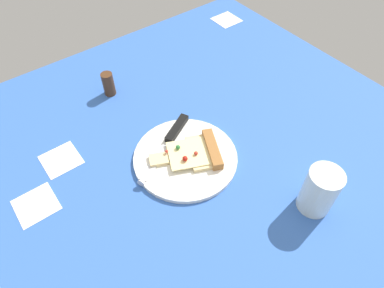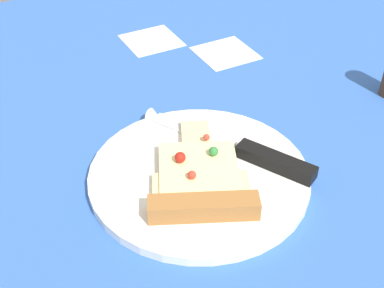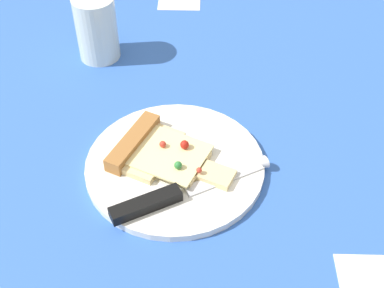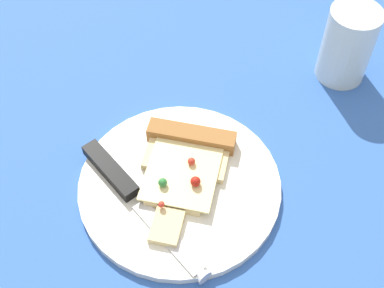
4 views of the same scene
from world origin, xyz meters
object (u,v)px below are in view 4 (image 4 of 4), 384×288
(pizza_slice, at_px, (184,164))
(knife, at_px, (131,194))
(plate, at_px, (180,186))
(drinking_glass, at_px, (348,45))

(pizza_slice, bearing_deg, knife, 46.36)
(plate, bearing_deg, pizza_slice, -25.09)
(pizza_slice, height_order, knife, pizza_slice)
(pizza_slice, bearing_deg, drinking_glass, -129.54)
(pizza_slice, xyz_separation_m, drinking_glass, (0.13, -0.27, 0.04))
(knife, height_order, drinking_glass, drinking_glass)
(knife, bearing_deg, plate, 157.70)
(plate, xyz_separation_m, pizza_slice, (0.02, -0.01, 0.01))
(drinking_glass, bearing_deg, pizza_slice, 115.62)
(plate, relative_size, drinking_glass, 2.23)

